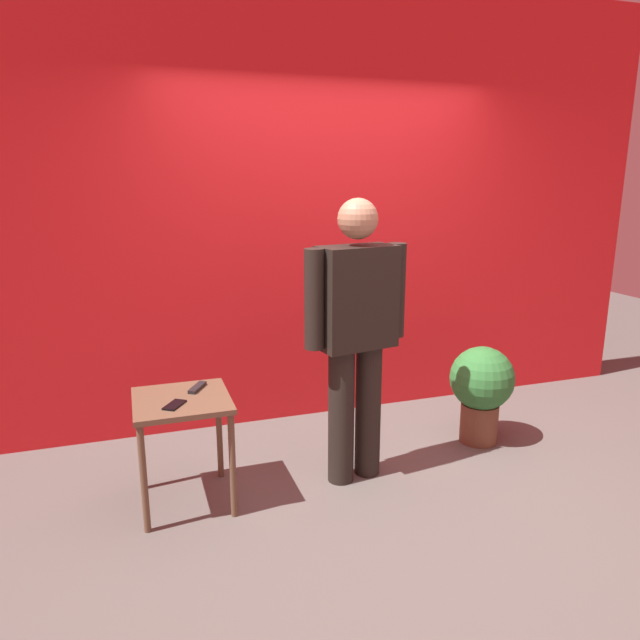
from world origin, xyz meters
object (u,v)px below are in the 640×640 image
cell_phone (174,405)px  tv_remote (197,387)px  standing_person (356,328)px  potted_plant (481,386)px  side_table (182,416)px

cell_phone → tv_remote: 0.26m
standing_person → cell_phone: size_ratio=11.82×
tv_remote → potted_plant: size_ratio=0.25×
standing_person → cell_phone: 1.11m
standing_person → cell_phone: bearing=-176.1°
potted_plant → tv_remote: bearing=-178.9°
standing_person → tv_remote: (-0.92, 0.14, -0.31)m
cell_phone → potted_plant: potted_plant is taller
cell_phone → tv_remote: (0.15, 0.21, 0.01)m
tv_remote → potted_plant: 1.94m
standing_person → cell_phone: (-1.06, -0.07, -0.31)m
cell_phone → potted_plant: size_ratio=0.21×
potted_plant → side_table: bearing=-175.7°
cell_phone → standing_person: bearing=37.7°
side_table → potted_plant: bearing=4.3°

